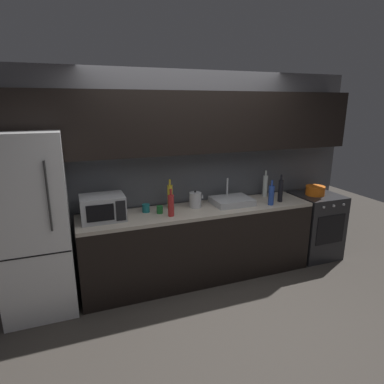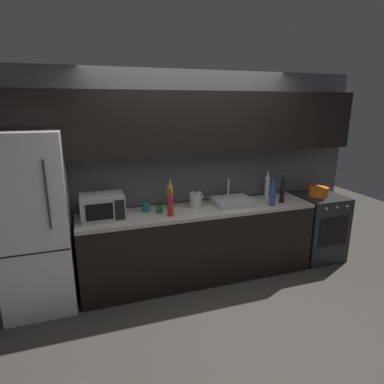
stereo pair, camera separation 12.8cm
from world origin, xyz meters
name	(u,v)px [view 2 (the right image)]	position (x,y,z in m)	size (l,w,h in m)	color
ground_plane	(230,320)	(0.00, 0.00, 0.00)	(10.00, 10.00, 0.00)	#3D3833
back_wall	(192,151)	(0.00, 1.20, 1.55)	(4.57, 0.44, 2.50)	slate
counter_run	(200,244)	(0.00, 0.90, 0.45)	(2.83, 0.60, 0.90)	black
refrigerator	(34,223)	(-1.79, 0.90, 0.93)	(0.68, 0.69, 1.87)	white
oven_range	(318,227)	(1.75, 0.90, 0.45)	(0.60, 0.62, 0.90)	#232326
microwave	(103,207)	(-1.11, 0.92, 1.04)	(0.46, 0.35, 0.27)	#A8AAAF
sink_basin	(232,201)	(0.44, 0.93, 0.94)	(0.48, 0.38, 0.30)	#ADAFB5
kettle	(196,200)	(-0.03, 0.98, 0.99)	(0.18, 0.14, 0.21)	#B7BABF
wine_bottle_red	(170,205)	(-0.40, 0.77, 1.03)	(0.07, 0.07, 0.31)	#A82323
wine_bottle_clear	(267,186)	(1.02, 1.09, 1.05)	(0.06, 0.06, 0.35)	silver
wine_bottle_dark	(282,191)	(1.07, 0.81, 1.05)	(0.06, 0.06, 0.35)	black
wine_bottle_blue	(272,196)	(0.88, 0.73, 1.03)	(0.07, 0.07, 0.31)	#234299
wine_bottle_yellow	(170,196)	(-0.32, 1.05, 1.05)	(0.06, 0.06, 0.35)	gold
mug_green	(160,209)	(-0.49, 0.91, 0.94)	(0.07, 0.07, 0.09)	#1E6B2D
mug_teal	(146,208)	(-0.63, 1.01, 0.95)	(0.09, 0.09, 0.09)	#19666B
cooking_pot	(318,192)	(1.71, 0.90, 0.96)	(0.26, 0.26, 0.12)	orange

